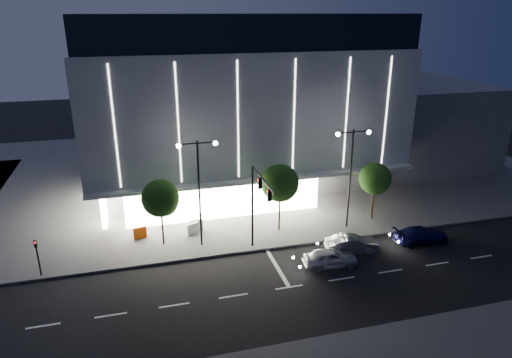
{
  "coord_description": "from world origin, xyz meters",
  "views": [
    {
      "loc": [
        -7.41,
        -27.3,
        18.21
      ],
      "look_at": [
        1.96,
        7.22,
        5.0
      ],
      "focal_mm": 32.0,
      "sensor_mm": 36.0,
      "label": 1
    }
  ],
  "objects": [
    {
      "name": "ped_signal_far",
      "position": [
        -15.0,
        4.5,
        1.89
      ],
      "size": [
        0.22,
        0.24,
        3.0
      ],
      "color": "black",
      "rests_on": "ground"
    },
    {
      "name": "museum",
      "position": [
        2.98,
        22.31,
        9.27
      ],
      "size": [
        30.0,
        25.8,
        18.0
      ],
      "color": "#4C4C51",
      "rests_on": "ground"
    },
    {
      "name": "street_lamp_east",
      "position": [
        10.0,
        6.0,
        5.96
      ],
      "size": [
        3.16,
        0.36,
        9.0
      ],
      "color": "black",
      "rests_on": "ground"
    },
    {
      "name": "annex_building",
      "position": [
        26.0,
        24.0,
        5.0
      ],
      "size": [
        16.0,
        20.0,
        10.0
      ],
      "primitive_type": "cube",
      "color": "#4C4C51",
      "rests_on": "ground"
    },
    {
      "name": "barrier_a",
      "position": [
        -7.84,
        8.52,
        0.65
      ],
      "size": [
        1.13,
        0.45,
        1.0
      ],
      "primitive_type": "cube",
      "rotation": [
        0.0,
        0.0,
        0.19
      ],
      "color": "#F3520D",
      "rests_on": "sidewalk_museum"
    },
    {
      "name": "traffic_mast",
      "position": [
        1.0,
        3.34,
        5.03
      ],
      "size": [
        0.33,
        5.89,
        7.07
      ],
      "color": "black",
      "rests_on": "ground"
    },
    {
      "name": "barrier_d",
      "position": [
        -3.0,
        8.75,
        0.65
      ],
      "size": [
        1.12,
        0.34,
        1.0
      ],
      "primitive_type": "cube",
      "rotation": [
        0.0,
        0.0,
        -0.08
      ],
      "color": "white",
      "rests_on": "sidewalk_museum"
    },
    {
      "name": "tree_mid",
      "position": [
        4.03,
        7.02,
        4.33
      ],
      "size": [
        3.25,
        3.25,
        6.15
      ],
      "color": "black",
      "rests_on": "ground"
    },
    {
      "name": "car_second",
      "position": [
        8.5,
        1.94,
        0.7
      ],
      "size": [
        4.43,
        2.05,
        1.41
      ],
      "primitive_type": "imported",
      "rotation": [
        0.0,
        0.0,
        1.44
      ],
      "color": "gray",
      "rests_on": "ground"
    },
    {
      "name": "sidewalk_museum",
      "position": [
        5.0,
        24.0,
        0.07
      ],
      "size": [
        70.0,
        40.0,
        0.15
      ],
      "primitive_type": "cube",
      "color": "#474747",
      "rests_on": "ground"
    },
    {
      "name": "car_third",
      "position": [
        14.8,
        1.92,
        0.67
      ],
      "size": [
        4.67,
        2.05,
        1.34
      ],
      "primitive_type": "imported",
      "rotation": [
        0.0,
        0.0,
        1.53
      ],
      "color": "#14154B",
      "rests_on": "ground"
    },
    {
      "name": "car_lead",
      "position": [
        5.9,
        0.37,
        0.7
      ],
      "size": [
        4.29,
        2.09,
        1.41
      ],
      "primitive_type": "imported",
      "rotation": [
        0.0,
        0.0,
        1.46
      ],
      "color": "#ADAEB5",
      "rests_on": "ground"
    },
    {
      "name": "street_lamp_west",
      "position": [
        -3.0,
        6.0,
        5.96
      ],
      "size": [
        3.16,
        0.36,
        9.0
      ],
      "color": "black",
      "rests_on": "ground"
    },
    {
      "name": "ground",
      "position": [
        0.0,
        0.0,
        0.0
      ],
      "size": [
        160.0,
        160.0,
        0.0
      ],
      "primitive_type": "plane",
      "color": "black",
      "rests_on": "ground"
    },
    {
      "name": "barrier_b",
      "position": [
        -3.43,
        8.15,
        0.65
      ],
      "size": [
        1.1,
        0.68,
        1.0
      ],
      "primitive_type": "cube",
      "rotation": [
        0.0,
        0.0,
        0.43
      ],
      "color": "white",
      "rests_on": "sidewalk_museum"
    },
    {
      "name": "tree_right",
      "position": [
        13.03,
        7.02,
        3.88
      ],
      "size": [
        2.91,
        2.91,
        5.51
      ],
      "color": "black",
      "rests_on": "ground"
    },
    {
      "name": "tree_left",
      "position": [
        -5.97,
        7.02,
        4.03
      ],
      "size": [
        3.02,
        3.02,
        5.72
      ],
      "color": "black",
      "rests_on": "ground"
    }
  ]
}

